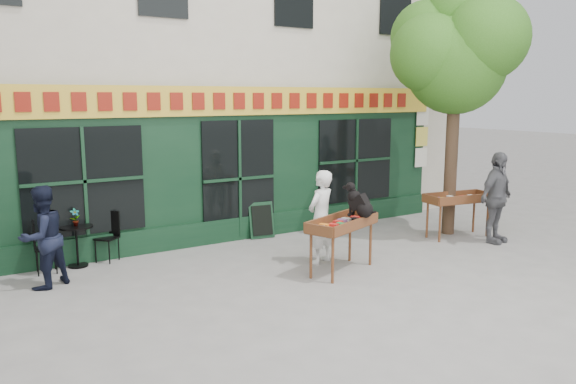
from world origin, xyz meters
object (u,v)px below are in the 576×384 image
book_cart_center (342,227)px  dog (360,199)px  book_cart_right (458,201)px  bistro_table (76,238)px  man_left (42,237)px  woman (321,217)px  man_right (496,198)px

book_cart_center → dog: 0.59m
book_cart_right → bistro_table: (-7.64, 2.20, -0.28)m
book_cart_center → man_left: (-4.63, 1.92, 0.02)m
woman → man_left: bearing=-36.2°
man_right → bistro_table: 8.48m
woman → bistro_table: 4.50m
woman → man_right: size_ratio=0.90×
book_cart_center → book_cart_right: bearing=-11.4°
bistro_table → man_left: size_ratio=0.45×
woman → man_right: man_right is taller
woman → book_cart_right: 3.71m
book_cart_center → bistro_table: size_ratio=2.13×
book_cart_center → man_right: 4.01m
dog → book_cart_right: bearing=-9.6°
bistro_table → man_left: man_left is taller
book_cart_right → book_cart_center: bearing=-161.4°
woman → book_cart_right: size_ratio=1.11×
woman → man_right: (4.01, -0.78, 0.10)m
dog → bistro_table: 5.21m
book_cart_right → man_right: bearing=-59.1°
dog → bistro_table: (-4.28, 2.87, -0.75)m
dog → woman: 0.89m
dog → woman: bearing=95.7°
book_cart_right → man_right: 0.82m
bistro_table → book_cart_right: bearing=-16.1°
man_right → man_left: man_right is taller
dog → man_left: bearing=137.6°
dog → man_right: 3.67m
man_left → man_right: bearing=136.5°
book_cart_center → man_right: bearing=-22.7°
book_cart_center → woman: woman is taller
dog → bistro_table: bearing=125.3°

